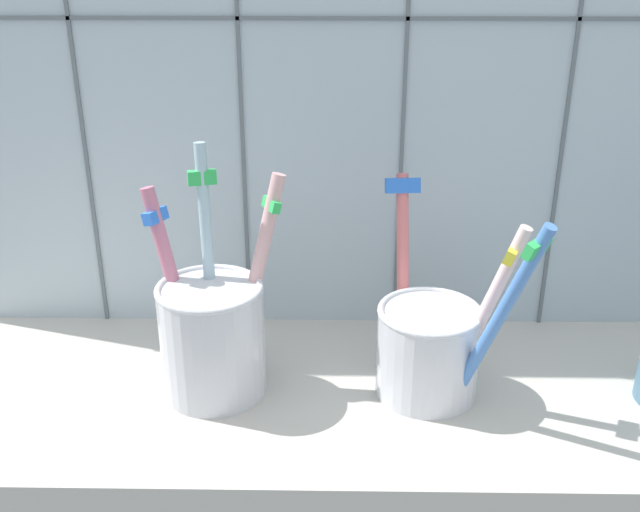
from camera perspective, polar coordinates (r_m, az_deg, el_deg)
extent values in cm
cube|color=#BCB7AD|center=(57.23, 0.01, -11.10)|extent=(64.00, 22.00, 2.00)
cube|color=#B2C1CC|center=(60.04, 0.20, 12.98)|extent=(64.00, 2.00, 45.00)
cube|color=slate|center=(62.24, -18.21, 12.22)|extent=(0.30, 0.20, 45.00)
cube|color=slate|center=(59.39, -6.16, 12.73)|extent=(0.30, 0.20, 45.00)
cube|color=slate|center=(59.23, 6.54, 12.68)|extent=(0.30, 0.20, 45.00)
cube|color=slate|center=(61.78, 18.71, 12.07)|extent=(0.30, 0.20, 45.00)
cube|color=slate|center=(58.20, 0.19, 17.85)|extent=(64.00, 0.20, 0.30)
cylinder|color=silver|center=(54.73, -8.35, -6.67)|extent=(7.65, 7.65, 8.46)
torus|color=silver|center=(52.73, -8.61, -2.70)|extent=(7.77, 7.77, 0.50)
cylinder|color=#DCA8A8|center=(54.13, -5.04, -1.99)|extent=(5.12, 3.39, 16.04)
cube|color=green|center=(52.45, -3.76, 3.98)|extent=(1.62, 2.07, 0.94)
cylinder|color=#A4C4D1|center=(54.44, -8.58, -0.74)|extent=(1.47, 2.62, 18.05)
cube|color=green|center=(52.65, -9.08, 6.00)|extent=(2.14, 1.35, 1.05)
cylinder|color=#CA708B|center=(55.18, -11.15, -2.39)|extent=(4.42, 2.90, 15.07)
cube|color=blue|center=(53.79, -12.58, 3.03)|extent=(1.76, 2.15, 1.08)
cylinder|color=silver|center=(54.95, 8.33, -7.58)|extent=(7.48, 7.48, 6.73)
torus|color=silver|center=(53.30, 8.54, -4.49)|extent=(7.60, 7.60, 0.50)
cylinder|color=#F8CFCF|center=(52.78, 12.48, -4.43)|extent=(5.18, 3.04, 14.04)
cube|color=yellow|center=(50.43, 14.62, 0.20)|extent=(1.73, 2.34, 1.12)
cylinder|color=#4C7FCD|center=(50.32, 13.41, -5.03)|extent=(5.44, 5.16, 15.56)
cube|color=green|center=(46.84, 16.37, 0.63)|extent=(2.26, 2.32, 1.18)
cylinder|color=#E26F6F|center=(56.64, 6.40, -1.44)|extent=(1.30, 5.46, 14.97)
cube|color=blue|center=(55.99, 6.39, 5.42)|extent=(2.67, 1.33, 1.33)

